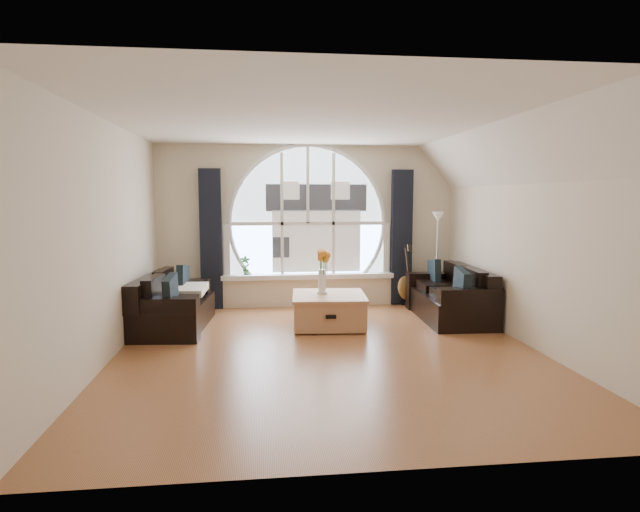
{
  "coord_description": "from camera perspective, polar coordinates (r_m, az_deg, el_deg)",
  "views": [
    {
      "loc": [
        -0.79,
        -5.98,
        1.83
      ],
      "look_at": [
        0.0,
        0.9,
        1.05
      ],
      "focal_mm": 29.12,
      "sensor_mm": 36.0,
      "label": 1
    }
  ],
  "objects": [
    {
      "name": "ground",
      "position": [
        6.31,
        0.95,
        -10.45
      ],
      "size": [
        5.0,
        5.5,
        0.01
      ],
      "primitive_type": "cube",
      "color": "brown",
      "rests_on": "ground"
    },
    {
      "name": "ceiling",
      "position": [
        6.1,
        1.0,
        14.62
      ],
      "size": [
        5.0,
        5.5,
        0.01
      ],
      "primitive_type": "cube",
      "color": "silver",
      "rests_on": "ground"
    },
    {
      "name": "wall_back",
      "position": [
        8.78,
        -1.38,
        3.29
      ],
      "size": [
        5.0,
        0.01,
        2.7
      ],
      "primitive_type": "cube",
      "color": "beige",
      "rests_on": "ground"
    },
    {
      "name": "wall_front",
      "position": [
        3.36,
        7.11,
        -1.85
      ],
      "size": [
        5.0,
        0.01,
        2.7
      ],
      "primitive_type": "cube",
      "color": "beige",
      "rests_on": "ground"
    },
    {
      "name": "wall_left",
      "position": [
        6.24,
        -22.44,
        1.52
      ],
      "size": [
        0.01,
        5.5,
        2.7
      ],
      "primitive_type": "cube",
      "color": "beige",
      "rests_on": "ground"
    },
    {
      "name": "wall_right",
      "position": [
        6.84,
        22.22,
        1.92
      ],
      "size": [
        0.01,
        5.5,
        2.7
      ],
      "primitive_type": "cube",
      "color": "beige",
      "rests_on": "ground"
    },
    {
      "name": "attic_slope",
      "position": [
        6.71,
        20.3,
        10.48
      ],
      "size": [
        0.92,
        5.5,
        0.72
      ],
      "primitive_type": "cube",
      "color": "silver",
      "rests_on": "ground"
    },
    {
      "name": "arched_window",
      "position": [
        8.74,
        -1.36,
        5.08
      ],
      "size": [
        2.6,
        0.06,
        2.15
      ],
      "primitive_type": "cube",
      "color": "silver",
      "rests_on": "wall_back"
    },
    {
      "name": "window_sill",
      "position": [
        8.77,
        -1.3,
        -2.23
      ],
      "size": [
        2.9,
        0.22,
        0.08
      ],
      "primitive_type": "cube",
      "color": "white",
      "rests_on": "wall_back"
    },
    {
      "name": "window_frame",
      "position": [
        8.71,
        -1.35,
        5.08
      ],
      "size": [
        2.76,
        0.08,
        2.15
      ],
      "primitive_type": "cube",
      "color": "white",
      "rests_on": "wall_back"
    },
    {
      "name": "neighbor_house",
      "position": [
        8.74,
        -0.37,
        4.26
      ],
      "size": [
        1.7,
        0.02,
        1.5
      ],
      "primitive_type": "cube",
      "color": "silver",
      "rests_on": "wall_back"
    },
    {
      "name": "curtain_left",
      "position": [
        8.68,
        -11.89,
        1.79
      ],
      "size": [
        0.35,
        0.12,
        2.3
      ],
      "primitive_type": "cube",
      "color": "black",
      "rests_on": "ground"
    },
    {
      "name": "curtain_right",
      "position": [
        8.96,
        8.94,
        2.0
      ],
      "size": [
        0.35,
        0.12,
        2.3
      ],
      "primitive_type": "cube",
      "color": "black",
      "rests_on": "ground"
    },
    {
      "name": "sofa_left",
      "position": [
        7.57,
        -15.74,
        -4.71
      ],
      "size": [
        0.98,
        1.74,
        0.75
      ],
      "primitive_type": "cube",
      "rotation": [
        0.0,
        0.0,
        -0.09
      ],
      "color": "black",
      "rests_on": "ground"
    },
    {
      "name": "sofa_right",
      "position": [
        8.08,
        14.06,
        -3.96
      ],
      "size": [
        0.94,
        1.78,
        0.77
      ],
      "primitive_type": "cube",
      "rotation": [
        0.0,
        0.0,
        -0.04
      ],
      "color": "black",
      "rests_on": "ground"
    },
    {
      "name": "coffee_chest",
      "position": [
        7.44,
        0.98,
        -5.84
      ],
      "size": [
        1.1,
        1.1,
        0.5
      ],
      "primitive_type": "cube",
      "rotation": [
        0.0,
        0.0,
        -0.08
      ],
      "color": "#B67D54",
      "rests_on": "ground"
    },
    {
      "name": "throw_blanket",
      "position": [
        7.81,
        -14.48,
        -3.59
      ],
      "size": [
        0.6,
        0.6,
        0.1
      ],
      "primitive_type": "cube",
      "rotation": [
        0.0,
        0.0,
        -0.09
      ],
      "color": "silver",
      "rests_on": "sofa_left"
    },
    {
      "name": "vase_flowers",
      "position": [
        7.41,
        0.22,
        -1.18
      ],
      "size": [
        0.24,
        0.24,
        0.7
      ],
      "primitive_type": "cube",
      "color": "white",
      "rests_on": "coffee_chest"
    },
    {
      "name": "floor_lamp",
      "position": [
        8.76,
        12.72,
        -0.48
      ],
      "size": [
        0.24,
        0.24,
        1.6
      ],
      "primitive_type": "cube",
      "color": "#B2B2B2",
      "rests_on": "ground"
    },
    {
      "name": "guitar",
      "position": [
        8.93,
        9.51,
        -2.03
      ],
      "size": [
        0.43,
        0.36,
        1.06
      ],
      "primitive_type": "cube",
      "rotation": [
        0.0,
        0.0,
        0.4
      ],
      "color": "brown",
      "rests_on": "ground"
    },
    {
      "name": "potted_plant",
      "position": [
        8.71,
        -8.2,
        -1.03
      ],
      "size": [
        0.19,
        0.14,
        0.32
      ],
      "primitive_type": "imported",
      "rotation": [
        0.0,
        0.0,
        0.17
      ],
      "color": "#1E6023",
      "rests_on": "window_sill"
    }
  ]
}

